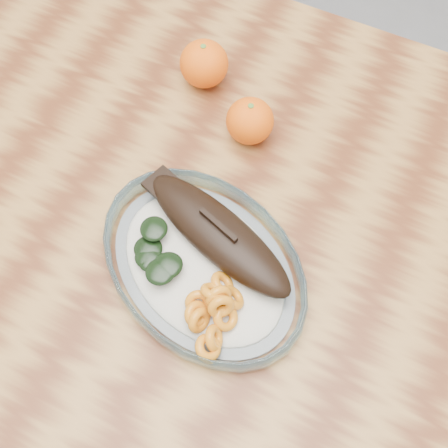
# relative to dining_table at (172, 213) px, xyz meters

# --- Properties ---
(ground) EXTENTS (3.00, 3.00, 0.00)m
(ground) POSITION_rel_dining_table_xyz_m (0.00, 0.00, -0.65)
(ground) COLOR slate
(ground) RESTS_ON ground
(dining_table) EXTENTS (1.20, 0.80, 0.75)m
(dining_table) POSITION_rel_dining_table_xyz_m (0.00, 0.00, 0.00)
(dining_table) COLOR #5D2D16
(dining_table) RESTS_ON ground
(plated_meal) EXTENTS (0.70, 0.70, 0.08)m
(plated_meal) POSITION_rel_dining_table_xyz_m (0.11, -0.09, 0.12)
(plated_meal) COLOR white
(plated_meal) RESTS_ON dining_table
(orange_left) EXTENTS (0.07, 0.07, 0.07)m
(orange_left) POSITION_rel_dining_table_xyz_m (-0.03, 0.18, 0.13)
(orange_left) COLOR #FF4605
(orange_left) RESTS_ON dining_table
(orange_right) EXTENTS (0.07, 0.07, 0.07)m
(orange_right) POSITION_rel_dining_table_xyz_m (0.07, 0.12, 0.13)
(orange_right) COLOR #FF4605
(orange_right) RESTS_ON dining_table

